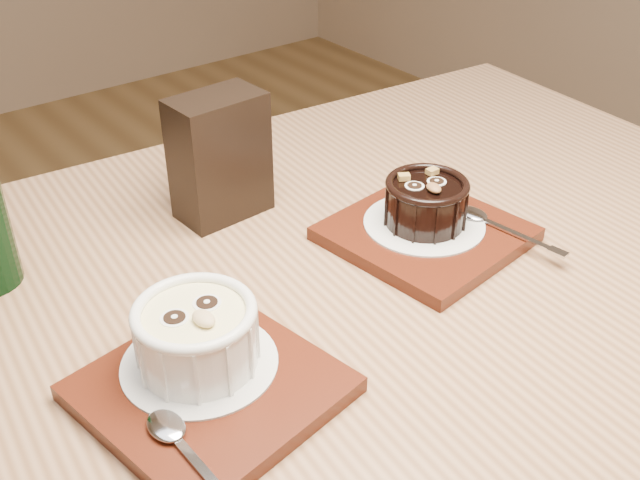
% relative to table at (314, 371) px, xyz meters
% --- Properties ---
extents(table, '(1.27, 0.91, 0.75)m').
position_rel_table_xyz_m(table, '(0.00, 0.00, 0.00)').
color(table, brown).
rests_on(table, ground).
extents(tray_left, '(0.21, 0.21, 0.01)m').
position_rel_table_xyz_m(tray_left, '(-0.14, -0.05, 0.10)').
color(tray_left, '#511C0D').
rests_on(tray_left, table).
extents(doily_left, '(0.13, 0.13, 0.00)m').
position_rel_table_xyz_m(doily_left, '(-0.14, -0.03, 0.11)').
color(doily_left, silver).
rests_on(doily_left, tray_left).
extents(ramekin_white, '(0.10, 0.10, 0.06)m').
position_rel_table_xyz_m(ramekin_white, '(-0.14, -0.03, 0.14)').
color(ramekin_white, white).
rests_on(ramekin_white, doily_left).
extents(spoon_left, '(0.03, 0.13, 0.01)m').
position_rel_table_xyz_m(spoon_left, '(-0.19, -0.11, 0.11)').
color(spoon_left, silver).
rests_on(spoon_left, tray_left).
extents(tray_right, '(0.20, 0.20, 0.01)m').
position_rel_table_xyz_m(tray_right, '(0.16, 0.01, 0.10)').
color(tray_right, '#511C0D').
rests_on(tray_right, table).
extents(doily_right, '(0.13, 0.13, 0.00)m').
position_rel_table_xyz_m(doily_right, '(0.16, 0.02, 0.11)').
color(doily_right, silver).
rests_on(doily_right, tray_right).
extents(ramekin_dark, '(0.09, 0.09, 0.05)m').
position_rel_table_xyz_m(ramekin_dark, '(0.16, 0.02, 0.13)').
color(ramekin_dark, black).
rests_on(ramekin_dark, doily_right).
extents(spoon_right, '(0.04, 0.14, 0.01)m').
position_rel_table_xyz_m(spoon_right, '(0.22, -0.04, 0.11)').
color(spoon_right, silver).
rests_on(spoon_right, tray_right).
extents(condiment_stand, '(0.10, 0.07, 0.14)m').
position_rel_table_xyz_m(condiment_stand, '(0.02, 0.19, 0.16)').
color(condiment_stand, black).
rests_on(condiment_stand, table).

